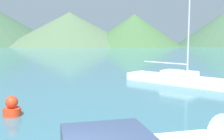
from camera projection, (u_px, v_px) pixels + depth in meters
sailboat_inner at (179, 78)px, 20.46m from camera, size 7.65×6.60×10.40m
buoy_marker at (12, 108)px, 12.29m from camera, size 0.78×0.78×0.90m
hill_central at (70, 29)px, 97.87m from camera, size 44.11×44.11×11.59m
hill_east at (134, 30)px, 94.78m from camera, size 31.39×31.39×10.70m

